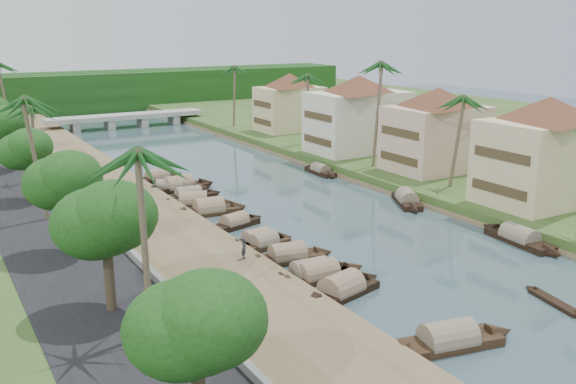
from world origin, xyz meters
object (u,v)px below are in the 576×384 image
building_near (546,149)px  sampan_1 (342,290)px  person_near (244,248)px  sampan_0 (448,341)px  bridge (126,118)px

building_near → sampan_1: 29.48m
sampan_1 → person_near: (-3.44, 7.90, 1.20)m
sampan_0 → bridge: bearing=95.5°
sampan_0 → person_near: person_near is taller
sampan_1 → person_near: bearing=98.9°
person_near → building_near: bearing=-67.3°
bridge → sampan_0: (-8.05, -89.50, -1.30)m
building_near → person_near: size_ratio=9.06×
person_near → sampan_1: bearing=-131.1°
building_near → sampan_1: building_near is taller
building_near → sampan_0: size_ratio=1.61×
person_near → bridge: bearing=15.5°
building_near → person_near: (-31.58, 1.42, -4.76)m
sampan_0 → sampan_1: 9.08m
bridge → sampan_1: bridge is taller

